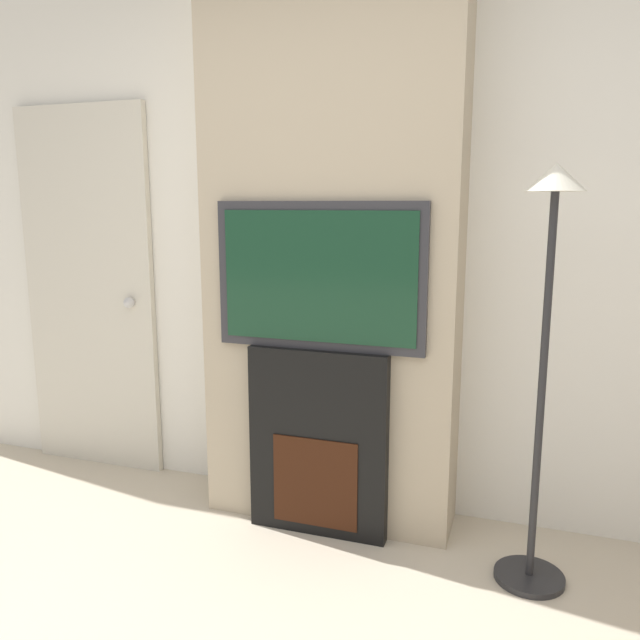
% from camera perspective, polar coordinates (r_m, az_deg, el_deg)
% --- Properties ---
extents(wall_back, '(6.00, 0.06, 2.70)m').
position_cam_1_polar(wall_back, '(3.04, 2.25, 7.85)').
color(wall_back, silver).
rests_on(wall_back, ground_plane).
extents(chimney_breast, '(1.17, 0.34, 2.70)m').
position_cam_1_polar(chimney_breast, '(2.85, 1.10, 7.68)').
color(chimney_breast, tan).
rests_on(chimney_breast, ground_plane).
extents(fireplace, '(0.64, 0.15, 0.86)m').
position_cam_1_polar(fireplace, '(2.89, -0.01, -11.04)').
color(fireplace, black).
rests_on(fireplace, ground_plane).
extents(television, '(0.94, 0.07, 0.64)m').
position_cam_1_polar(television, '(2.70, -0.02, 4.01)').
color(television, '#2D2D33').
rests_on(television, fireplace).
extents(floor_lamp, '(0.28, 0.28, 1.64)m').
position_cam_1_polar(floor_lamp, '(2.47, 20.00, -0.08)').
color(floor_lamp, '#262628').
rests_on(floor_lamp, ground_plane).
extents(entry_door, '(0.82, 0.09, 2.02)m').
position_cam_1_polar(entry_door, '(3.73, -20.33, 2.42)').
color(entry_door, beige).
rests_on(entry_door, ground_plane).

